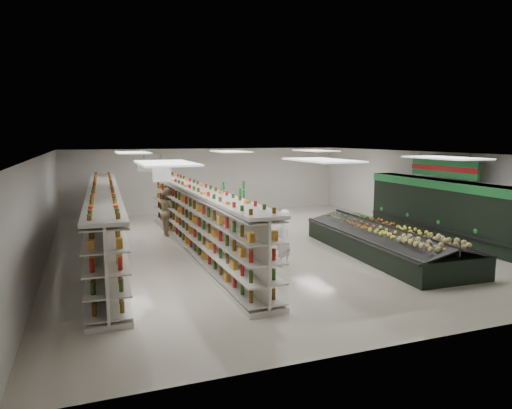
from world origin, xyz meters
name	(u,v)px	position (x,y,z in m)	size (l,w,h in m)	color
floor	(265,246)	(0.00, 0.00, 0.00)	(16.00, 16.00, 0.00)	beige
ceiling	(265,154)	(0.00, 0.00, 3.20)	(14.00, 16.00, 0.02)	white
wall_back	(208,180)	(0.00, 8.00, 1.60)	(14.00, 0.02, 3.20)	silver
wall_front	(427,257)	(0.00, -8.00, 1.60)	(14.00, 0.02, 3.20)	silver
wall_left	(41,212)	(-7.00, 0.00, 1.60)	(0.02, 16.00, 3.20)	silver
wall_right	(429,192)	(7.00, 0.00, 1.60)	(0.02, 16.00, 3.20)	silver
produce_wall_case	(447,207)	(6.53, -1.50, 1.24)	(0.93, 8.00, 2.20)	black
aisle_sign_near	(162,174)	(-3.80, -2.00, 2.75)	(0.52, 0.06, 0.75)	white
aisle_sign_far	(144,166)	(-3.80, 2.00, 2.75)	(0.52, 0.06, 0.75)	white
hortifruti_banner	(443,168)	(6.25, -1.50, 2.65)	(0.12, 3.20, 0.95)	#1F7533
gondola_left	(105,225)	(-5.25, 0.58, 0.98)	(1.29, 12.39, 2.14)	silver
gondola_center	(197,222)	(-2.37, 0.18, 0.98)	(1.21, 12.31, 2.13)	silver
produce_island	(385,241)	(3.17, -2.46, 0.45)	(2.68, 6.75, 0.99)	black
soda_endcap	(232,203)	(0.48, 5.33, 0.79)	(1.33, 0.95, 1.64)	red
shopper_main	(283,238)	(-0.43, -2.51, 0.84)	(0.61, 0.40, 1.68)	white
shopper_background	(169,211)	(-2.80, 3.01, 0.93)	(0.90, 0.56, 1.86)	tan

